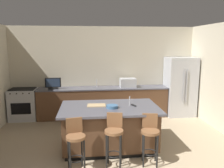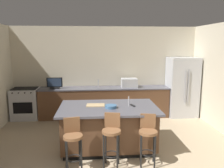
# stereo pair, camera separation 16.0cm
# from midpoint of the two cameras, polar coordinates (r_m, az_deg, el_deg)

# --- Properties ---
(wall_back) EXTENTS (6.25, 0.12, 2.78)m
(wall_back) POSITION_cam_midpoint_polar(r_m,az_deg,el_deg) (7.21, -1.11, 3.31)
(wall_back) COLOR beige
(wall_back) RESTS_ON ground_plane
(counter_back) EXTENTS (3.95, 0.62, 0.92)m
(counter_back) POSITION_cam_midpoint_polar(r_m,az_deg,el_deg) (7.00, -1.29, -4.61)
(counter_back) COLOR brown
(counter_back) RESTS_ON ground_plane
(kitchen_island) EXTENTS (2.09, 1.28, 0.92)m
(kitchen_island) POSITION_cam_midpoint_polar(r_m,az_deg,el_deg) (4.97, 0.05, -10.78)
(kitchen_island) COLOR black
(kitchen_island) RESTS_ON ground_plane
(refrigerator) EXTENTS (0.88, 0.75, 1.84)m
(refrigerator) POSITION_cam_midpoint_polar(r_m,az_deg,el_deg) (7.39, 17.85, -0.71)
(refrigerator) COLOR #B7BABF
(refrigerator) RESTS_ON ground_plane
(range_oven) EXTENTS (0.78, 0.63, 0.94)m
(range_oven) POSITION_cam_midpoint_polar(r_m,az_deg,el_deg) (7.27, -20.40, -4.65)
(range_oven) COLOR #B7BABF
(range_oven) RESTS_ON ground_plane
(microwave) EXTENTS (0.48, 0.36, 0.27)m
(microwave) POSITION_cam_midpoint_polar(r_m,az_deg,el_deg) (6.96, 5.03, 0.29)
(microwave) COLOR #B7BABF
(microwave) RESTS_ON counter_back
(tv_monitor) EXTENTS (0.46, 0.16, 0.33)m
(tv_monitor) POSITION_cam_midpoint_polar(r_m,az_deg,el_deg) (6.90, -13.67, 0.09)
(tv_monitor) COLOR black
(tv_monitor) RESTS_ON counter_back
(sink_faucet_back) EXTENTS (0.02, 0.02, 0.24)m
(sink_faucet_back) POSITION_cam_midpoint_polar(r_m,az_deg,el_deg) (6.97, -2.85, 0.20)
(sink_faucet_back) COLOR #B2B2B7
(sink_faucet_back) RESTS_ON counter_back
(sink_faucet_island) EXTENTS (0.02, 0.02, 0.22)m
(sink_faucet_island) POSITION_cam_midpoint_polar(r_m,az_deg,el_deg) (4.85, 5.18, -4.39)
(sink_faucet_island) COLOR #B2B2B7
(sink_faucet_island) RESTS_ON kitchen_island
(bar_stool_left) EXTENTS (0.34, 0.36, 0.95)m
(bar_stool_left) POSITION_cam_midpoint_polar(r_m,az_deg,el_deg) (4.16, -8.74, -13.84)
(bar_stool_left) COLOR brown
(bar_stool_left) RESTS_ON ground_plane
(bar_stool_center) EXTENTS (0.35, 0.36, 1.00)m
(bar_stool_center) POSITION_cam_midpoint_polar(r_m,az_deg,el_deg) (4.20, 1.01, -12.91)
(bar_stool_center) COLOR brown
(bar_stool_center) RESTS_ON ground_plane
(bar_stool_right) EXTENTS (0.34, 0.36, 0.95)m
(bar_stool_right) POSITION_cam_midpoint_polar(r_m,az_deg,el_deg) (4.36, 10.14, -12.70)
(bar_stool_right) COLOR brown
(bar_stool_right) RESTS_ON ground_plane
(fruit_bowl) EXTENTS (0.24, 0.24, 0.06)m
(fruit_bowl) POSITION_cam_midpoint_polar(r_m,az_deg,el_deg) (4.72, 0.68, -5.73)
(fruit_bowl) COLOR #3F668C
(fruit_bowl) RESTS_ON kitchen_island
(cell_phone) EXTENTS (0.12, 0.16, 0.01)m
(cell_phone) POSITION_cam_midpoint_polar(r_m,az_deg,el_deg) (4.97, -3.73, -5.28)
(cell_phone) COLOR black
(cell_phone) RESTS_ON kitchen_island
(tv_remote) EXTENTS (0.10, 0.18, 0.02)m
(tv_remote) POSITION_cam_midpoint_polar(r_m,az_deg,el_deg) (4.92, 6.18, -5.40)
(tv_remote) COLOR black
(tv_remote) RESTS_ON kitchen_island
(cutting_board) EXTENTS (0.40, 0.28, 0.02)m
(cutting_board) POSITION_cam_midpoint_polar(r_m,az_deg,el_deg) (4.92, -3.25, -5.37)
(cutting_board) COLOR tan
(cutting_board) RESTS_ON kitchen_island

